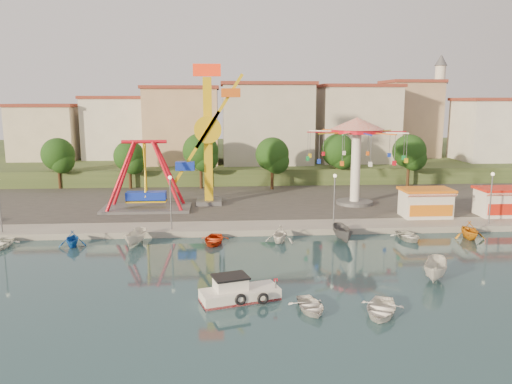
{
  "coord_description": "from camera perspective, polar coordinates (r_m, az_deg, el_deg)",
  "views": [
    {
      "loc": [
        -3.04,
        -34.54,
        12.98
      ],
      "look_at": [
        0.32,
        14.0,
        4.0
      ],
      "focal_mm": 35.0,
      "sensor_mm": 36.0,
      "label": 1
    }
  ],
  "objects": [
    {
      "name": "moored_boat_6",
      "position": [
        49.3,
        17.02,
        -4.83
      ],
      "size": [
        2.94,
        3.83,
        0.74
      ],
      "primitive_type": "imported",
      "rotation": [
        0.0,
        0.0,
        0.11
      ],
      "color": "silver",
      "rests_on": "ground"
    },
    {
      "name": "tree_0",
      "position": [
        75.49,
        -21.7,
        4.01
      ],
      "size": [
        4.6,
        4.6,
        7.19
      ],
      "color": "#382314",
      "rests_on": "quay_deck"
    },
    {
      "name": "moored_boat_2",
      "position": [
        46.68,
        -13.61,
        -5.08
      ],
      "size": [
        2.26,
        3.91,
        1.42
      ],
      "primitive_type": "imported",
      "rotation": [
        0.0,
        0.0,
        -0.25
      ],
      "color": "silver",
      "rests_on": "ground"
    },
    {
      "name": "booth_left",
      "position": [
        56.54,
        18.82,
        -1.14
      ],
      "size": [
        5.4,
        3.78,
        3.08
      ],
      "color": "white",
      "rests_on": "quay_deck"
    },
    {
      "name": "hill_terrace",
      "position": [
        102.23,
        -2.24,
        4.0
      ],
      "size": [
        200.0,
        60.0,
        3.0
      ],
      "primitive_type": "cube",
      "color": "#384C26",
      "rests_on": "ground"
    },
    {
      "name": "minaret",
      "position": [
        96.77,
        20.13,
        9.57
      ],
      "size": [
        2.8,
        2.8,
        18.0
      ],
      "color": "silver",
      "rests_on": "hill_terrace"
    },
    {
      "name": "rowboat_b",
      "position": [
        32.28,
        14.06,
        -12.83
      ],
      "size": [
        3.96,
        4.51,
        0.78
      ],
      "primitive_type": "imported",
      "rotation": [
        0.0,
        0.0,
        -0.41
      ],
      "color": "white",
      "rests_on": "ground"
    },
    {
      "name": "lamp_post_1",
      "position": [
        48.81,
        -9.71,
        -1.37
      ],
      "size": [
        0.14,
        0.14,
        5.0
      ],
      "primitive_type": "cylinder",
      "color": "#59595E",
      "rests_on": "quay_deck"
    },
    {
      "name": "lamp_post_0",
      "position": [
        52.89,
        -27.23,
        -1.49
      ],
      "size": [
        0.14,
        0.14,
        5.0
      ],
      "primitive_type": "cylinder",
      "color": "#59595E",
      "rests_on": "quay_deck"
    },
    {
      "name": "tree_4",
      "position": [
        74.24,
        9.36,
        4.73
      ],
      "size": [
        4.86,
        4.86,
        7.6
      ],
      "color": "#382314",
      "rests_on": "quay_deck"
    },
    {
      "name": "pirate_ship_ride",
      "position": [
        57.93,
        -12.51,
        1.68
      ],
      "size": [
        10.0,
        5.0,
        8.0
      ],
      "color": "#59595E",
      "rests_on": "quay_deck"
    },
    {
      "name": "rowboat_a",
      "position": [
        32.09,
        6.24,
        -12.82
      ],
      "size": [
        2.74,
        3.5,
        0.66
      ],
      "primitive_type": "imported",
      "rotation": [
        0.0,
        0.0,
        0.15
      ],
      "color": "white",
      "rests_on": "ground"
    },
    {
      "name": "building_2",
      "position": [
        86.77,
        -7.42,
        7.49
      ],
      "size": [
        11.95,
        9.28,
        11.23
      ],
      "primitive_type": "cube",
      "color": "tan",
      "rests_on": "hill_terrace"
    },
    {
      "name": "lamp_post_3",
      "position": [
        55.58,
        25.23,
        -0.79
      ],
      "size": [
        0.14,
        0.14,
        5.0
      ],
      "primitive_type": "cylinder",
      "color": "#59595E",
      "rests_on": "quay_deck"
    },
    {
      "name": "building_0",
      "position": [
        86.22,
        -24.74,
        6.82
      ],
      "size": [
        9.26,
        9.53,
        11.87
      ],
      "primitive_type": "cube",
      "color": "beige",
      "rests_on": "hill_terrace"
    },
    {
      "name": "tree_2",
      "position": [
        70.77,
        -6.36,
        4.66
      ],
      "size": [
        5.02,
        5.02,
        7.85
      ],
      "color": "#382314",
      "rests_on": "quay_deck"
    },
    {
      "name": "moored_boat_7",
      "position": [
        51.59,
        23.22,
        -4.01
      ],
      "size": [
        2.94,
        3.36,
        1.7
      ],
      "primitive_type": "imported",
      "rotation": [
        0.0,
        0.0,
        -0.05
      ],
      "color": "orange",
      "rests_on": "ground"
    },
    {
      "name": "booth_mid",
      "position": [
        60.31,
        26.26,
        -0.97
      ],
      "size": [
        5.4,
        3.78,
        3.08
      ],
      "color": "white",
      "rests_on": "quay_deck"
    },
    {
      "name": "wave_swinger",
      "position": [
        60.41,
        11.42,
        5.71
      ],
      "size": [
        11.6,
        11.6,
        10.4
      ],
      "color": "#59595E",
      "rests_on": "quay_deck"
    },
    {
      "name": "tree_1",
      "position": [
        72.38,
        -14.29,
        3.96
      ],
      "size": [
        4.35,
        4.35,
        6.8
      ],
      "color": "#382314",
      "rests_on": "quay_deck"
    },
    {
      "name": "moored_boat_1",
      "position": [
        47.95,
        -20.25,
        -5.02
      ],
      "size": [
        2.87,
        3.17,
        1.45
      ],
      "primitive_type": "imported",
      "rotation": [
        0.0,
        0.0,
        0.2
      ],
      "color": "blue",
      "rests_on": "ground"
    },
    {
      "name": "kamikaze_tower",
      "position": [
        59.31,
        -5.23,
        6.11
      ],
      "size": [
        5.81,
        3.1,
        16.5
      ],
      "color": "#59595E",
      "rests_on": "quay_deck"
    },
    {
      "name": "asphalt_pad",
      "position": [
        65.79,
        -1.24,
        -0.39
      ],
      "size": [
        90.0,
        28.0,
        0.01
      ],
      "primitive_type": "cube",
      "color": "#4C4944",
      "rests_on": "quay_deck"
    },
    {
      "name": "tree_3",
      "position": [
        69.66,
        1.87,
        4.33
      ],
      "size": [
        4.68,
        4.68,
        7.32
      ],
      "color": "#382314",
      "rests_on": "quay_deck"
    },
    {
      "name": "cabin_motorboat",
      "position": [
        33.47,
        -2.08,
        -11.47
      ],
      "size": [
        5.48,
        3.31,
        1.81
      ],
      "rotation": [
        0.0,
        0.0,
        0.28
      ],
      "color": "white",
      "rests_on": "ground"
    },
    {
      "name": "building_4",
      "position": [
        89.68,
        10.4,
        6.86
      ],
      "size": [
        10.75,
        9.23,
        9.24
      ],
      "primitive_type": "cube",
      "color": "beige",
      "rests_on": "hill_terrace"
    },
    {
      "name": "lamp_post_2",
      "position": [
        49.8,
        8.93,
        -1.12
      ],
      "size": [
        0.14,
        0.14,
        5.0
      ],
      "primitive_type": "cylinder",
      "color": "#59595E",
      "rests_on": "quay_deck"
    },
    {
      "name": "moored_boat_3",
      "position": [
        46.11,
        -4.89,
        -5.45
      ],
      "size": [
        3.02,
        3.92,
        0.75
      ],
      "primitive_type": "imported",
      "rotation": [
        0.0,
        0.0,
        -0.12
      ],
      "color": "red",
      "rests_on": "ground"
    },
    {
      "name": "quay_deck",
      "position": [
        97.42,
        -2.14,
        2.97
      ],
      "size": [
        200.0,
        100.0,
        0.6
      ],
      "primitive_type": "cube",
      "color": "#9E998E",
      "rests_on": "ground"
    },
    {
      "name": "ground",
      "position": [
        37.03,
        1.02,
        -10.07
      ],
      "size": [
        200.0,
        200.0,
        0.0
      ],
      "primitive_type": "plane",
      "color": "#15333B",
      "rests_on": "ground"
    },
    {
      "name": "skiff",
      "position": [
        39.06,
        19.86,
        -8.37
      ],
      "size": [
        3.31,
        4.33,
        1.58
      ],
      "primitive_type": "imported",
      "rotation": [
        0.0,
        0.0,
        -0.5
      ],
      "color": "silver",
      "rests_on": "ground"
    },
    {
      "name": "building_3",
      "position": [
        83.96,
        1.97,
        6.77
      ],
      "size": [
        12.59,
        10.5,
        9.2
      ],
      "primitive_type": "cube",
      "color": "beige",
      "rests_on": "hill_terrace"
    },
    {
      "name": "moored_boat_4",
      "position": [
        46.29,
        2.75,
        -4.81
      ],
      "size": [
        3.45,
        3.72,
        1.61
      ],
      "primitive_type": "imported",
      "rotation": [
        0.0,
        0.0,
        -0.31
      ],
      "color": "white",
      "rests_on": "ground"
    },
    {
      "name": "moored_boat_5",
      "position": [
        47.34,
        9.92,
        -4.66
      ],
      "size": [
        1.69,
        4.01,
        1.52
      ],
      "primitive_type": "imported",
      "rotation": [
        0.0,
        0.0,
        0.05
      ],
      "color": "#555459",
      "rests_on": "ground"
    },
    {
      "name": "building_6",
      "position": [
        95.83,
        25.76,
        7.16
      ],
      "size": [
        8.23,
        8.98,
        12.36
      ],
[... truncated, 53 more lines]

